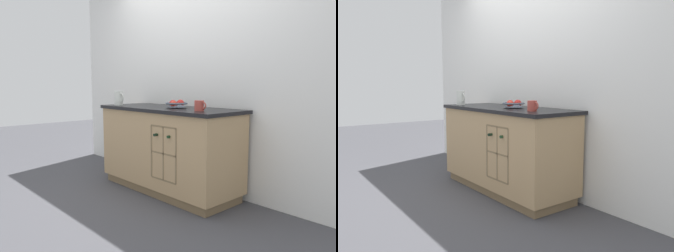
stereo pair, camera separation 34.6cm
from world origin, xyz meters
TOP-DOWN VIEW (x-y plane):
  - ground_plane at (0.00, 0.00)m, footprint 14.00×14.00m
  - back_wall at (0.00, 0.37)m, footprint 4.40×0.06m
  - kitchen_island at (0.00, -0.00)m, footprint 1.65×0.66m
  - fruit_bowl at (0.13, 0.00)m, footprint 0.23×0.23m
  - white_pitcher at (-0.64, -0.19)m, footprint 0.15×0.10m
  - ceramic_mug at (0.54, -0.10)m, footprint 0.13×0.09m

SIDE VIEW (x-z plane):
  - ground_plane at x=0.00m, z-range 0.00..0.00m
  - kitchen_island at x=0.00m, z-range 0.01..0.91m
  - fruit_bowl at x=0.13m, z-range 0.90..0.98m
  - ceramic_mug at x=0.54m, z-range 0.90..1.00m
  - white_pitcher at x=-0.64m, z-range 0.91..1.07m
  - back_wall at x=0.00m, z-range 0.00..2.55m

